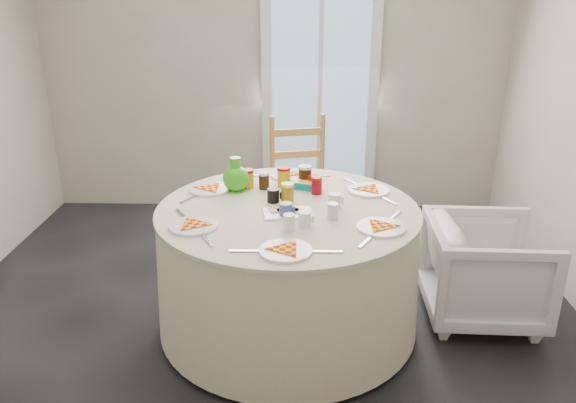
{
  "coord_description": "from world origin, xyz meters",
  "views": [
    {
      "loc": [
        0.24,
        -2.89,
        1.94
      ],
      "look_at": [
        0.17,
        0.03,
        0.8
      ],
      "focal_mm": 35.0,
      "sensor_mm": 36.0,
      "label": 1
    }
  ],
  "objects_px": {
    "table": "(288,269)",
    "armchair": "(487,260)",
    "wooden_chair": "(302,192)",
    "green_pitcher": "(236,174)"
  },
  "relations": [
    {
      "from": "table",
      "to": "green_pitcher",
      "type": "height_order",
      "value": "green_pitcher"
    },
    {
      "from": "wooden_chair",
      "to": "green_pitcher",
      "type": "bearing_deg",
      "value": -129.39
    },
    {
      "from": "wooden_chair",
      "to": "green_pitcher",
      "type": "distance_m",
      "value": 0.97
    },
    {
      "from": "wooden_chair",
      "to": "armchair",
      "type": "relative_size",
      "value": 1.48
    },
    {
      "from": "table",
      "to": "green_pitcher",
      "type": "xyz_separation_m",
      "value": [
        -0.32,
        0.27,
        0.49
      ]
    },
    {
      "from": "table",
      "to": "wooden_chair",
      "type": "xyz_separation_m",
      "value": [
        0.08,
        1.06,
        0.09
      ]
    },
    {
      "from": "armchair",
      "to": "green_pitcher",
      "type": "height_order",
      "value": "green_pitcher"
    },
    {
      "from": "table",
      "to": "armchair",
      "type": "relative_size",
      "value": 2.21
    },
    {
      "from": "table",
      "to": "green_pitcher",
      "type": "relative_size",
      "value": 7.42
    },
    {
      "from": "table",
      "to": "armchair",
      "type": "distance_m",
      "value": 1.2
    }
  ]
}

